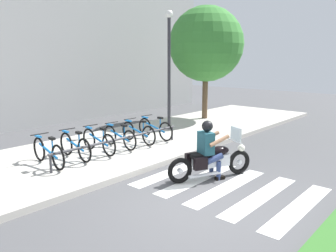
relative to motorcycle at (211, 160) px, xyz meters
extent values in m
plane|color=#4C4C4F|center=(-1.31, -0.60, -0.45)|extent=(48.00, 48.00, 0.00)
cube|color=#B7B2A8|center=(-1.31, 3.66, -0.38)|extent=(24.00, 4.40, 0.15)
cube|color=white|center=(-0.22, -2.20, -0.45)|extent=(2.80, 0.40, 0.01)
cube|color=white|center=(-0.22, -1.40, -0.45)|extent=(2.80, 0.40, 0.01)
cube|color=white|center=(-0.22, -0.60, -0.45)|extent=(2.80, 0.40, 0.01)
cube|color=white|center=(-0.22, 0.20, -0.45)|extent=(2.80, 0.40, 0.01)
cube|color=white|center=(-0.22, 1.00, -0.45)|extent=(2.80, 0.40, 0.01)
torus|color=black|center=(0.73, -0.34, -0.15)|extent=(0.60, 0.36, 0.61)
cylinder|color=silver|center=(0.73, -0.34, -0.15)|extent=(0.14, 0.14, 0.11)
torus|color=black|center=(-0.75, 0.35, -0.15)|extent=(0.60, 0.36, 0.61)
cylinder|color=silver|center=(-0.75, 0.35, -0.15)|extent=(0.14, 0.14, 0.11)
cube|color=silver|center=(-0.01, 0.01, -0.01)|extent=(0.93, 0.63, 0.28)
ellipsoid|color=black|center=(0.20, -0.09, 0.21)|extent=(0.59, 0.47, 0.22)
cube|color=black|center=(-0.21, 0.10, 0.14)|extent=(0.63, 0.49, 0.10)
cube|color=black|center=(-0.28, 0.38, 0.03)|extent=(0.34, 0.24, 0.28)
cube|color=black|center=(-0.47, -0.02, 0.03)|extent=(0.34, 0.24, 0.28)
cylinder|color=silver|center=(0.59, -0.27, 0.41)|extent=(0.29, 0.58, 0.03)
sphere|color=white|center=(0.78, -0.36, 0.21)|extent=(0.18, 0.18, 0.18)
cube|color=silver|center=(0.62, -0.28, 0.59)|extent=(0.20, 0.38, 0.32)
cylinder|color=silver|center=(-0.33, -0.04, -0.27)|extent=(0.77, 0.41, 0.08)
cube|color=#1E4C59|center=(-0.14, 0.07, 0.44)|extent=(0.40, 0.47, 0.52)
sphere|color=black|center=(-0.12, 0.06, 0.84)|extent=(0.26, 0.26, 0.26)
cylinder|color=#9E7051|center=(0.16, 0.17, 0.52)|extent=(0.51, 0.30, 0.26)
cylinder|color=#9E7051|center=(-0.03, -0.23, 0.52)|extent=(0.51, 0.30, 0.26)
cylinder|color=navy|center=(0.06, 0.15, 0.08)|extent=(0.46, 0.31, 0.24)
cylinder|color=navy|center=(0.17, 0.10, -0.22)|extent=(0.11, 0.11, 0.46)
cube|color=black|center=(0.20, 0.09, -0.41)|extent=(0.26, 0.19, 0.08)
cylinder|color=navy|center=(-0.08, -0.14, 0.08)|extent=(0.46, 0.31, 0.24)
cylinder|color=navy|center=(0.03, -0.19, -0.22)|extent=(0.11, 0.11, 0.46)
cube|color=black|center=(0.07, -0.20, -0.41)|extent=(0.26, 0.19, 0.08)
torus|color=black|center=(-2.28, 3.91, 0.03)|extent=(0.10, 0.65, 0.65)
torus|color=black|center=(-2.36, 2.85, 0.03)|extent=(0.10, 0.65, 0.65)
cylinder|color=blue|center=(-2.32, 3.38, 0.10)|extent=(0.12, 0.95, 0.26)
cylinder|color=blue|center=(-2.34, 3.12, 0.26)|extent=(0.04, 0.04, 0.40)
cube|color=black|center=(-2.34, 3.12, 0.46)|extent=(0.11, 0.21, 0.06)
cylinder|color=black|center=(-2.29, 3.81, 0.46)|extent=(0.48, 0.06, 0.03)
cube|color=blue|center=(-2.28, 3.91, 0.38)|extent=(0.10, 0.28, 0.04)
torus|color=black|center=(-1.51, 3.87, 0.03)|extent=(0.10, 0.66, 0.66)
torus|color=black|center=(-1.57, 2.90, 0.03)|extent=(0.10, 0.66, 0.66)
cylinder|color=blue|center=(-1.54, 3.38, 0.10)|extent=(0.12, 0.87, 0.24)
cylinder|color=blue|center=(-1.56, 3.14, 0.27)|extent=(0.04, 0.04, 0.40)
cube|color=black|center=(-1.56, 3.14, 0.47)|extent=(0.11, 0.21, 0.06)
cylinder|color=black|center=(-1.51, 3.77, 0.47)|extent=(0.48, 0.06, 0.03)
cube|color=blue|center=(-1.51, 3.87, 0.39)|extent=(0.10, 0.28, 0.04)
torus|color=black|center=(-0.72, 3.89, 0.03)|extent=(0.10, 0.65, 0.64)
torus|color=black|center=(-0.79, 2.87, 0.03)|extent=(0.10, 0.65, 0.64)
cylinder|color=blue|center=(-0.76, 3.38, 0.09)|extent=(0.12, 0.92, 0.25)
cylinder|color=blue|center=(-0.77, 3.13, 0.26)|extent=(0.04, 0.04, 0.39)
cube|color=black|center=(-0.77, 3.13, 0.45)|extent=(0.11, 0.21, 0.06)
cylinder|color=black|center=(-0.73, 3.79, 0.45)|extent=(0.48, 0.06, 0.03)
cube|color=blue|center=(-0.72, 3.89, 0.38)|extent=(0.10, 0.28, 0.04)
torus|color=black|center=(0.06, 3.88, 0.01)|extent=(0.09, 0.62, 0.62)
torus|color=black|center=(-0.01, 2.89, 0.01)|extent=(0.09, 0.62, 0.62)
cylinder|color=blue|center=(0.03, 3.38, 0.08)|extent=(0.12, 0.89, 0.24)
cylinder|color=blue|center=(0.01, 3.14, 0.24)|extent=(0.04, 0.04, 0.38)
cube|color=black|center=(0.01, 3.14, 0.43)|extent=(0.11, 0.21, 0.06)
cylinder|color=black|center=(0.05, 3.78, 0.43)|extent=(0.48, 0.06, 0.03)
cube|color=blue|center=(0.06, 3.88, 0.35)|extent=(0.10, 0.28, 0.04)
torus|color=black|center=(0.85, 3.90, 0.02)|extent=(0.10, 0.64, 0.63)
torus|color=black|center=(0.78, 2.87, 0.02)|extent=(0.10, 0.64, 0.63)
cylinder|color=blue|center=(0.81, 3.38, 0.09)|extent=(0.12, 0.92, 0.25)
cylinder|color=blue|center=(0.79, 3.13, 0.25)|extent=(0.04, 0.04, 0.39)
cube|color=black|center=(0.79, 3.13, 0.44)|extent=(0.11, 0.21, 0.06)
cylinder|color=black|center=(0.84, 3.79, 0.44)|extent=(0.48, 0.06, 0.03)
cube|color=blue|center=(0.85, 3.90, 0.37)|extent=(0.10, 0.28, 0.04)
torus|color=black|center=(1.63, 3.90, 0.03)|extent=(0.10, 0.65, 0.64)
torus|color=black|center=(1.56, 2.86, 0.03)|extent=(0.10, 0.65, 0.64)
cylinder|color=blue|center=(1.59, 3.38, 0.09)|extent=(0.12, 0.93, 0.25)
cylinder|color=blue|center=(1.58, 3.12, 0.26)|extent=(0.04, 0.04, 0.39)
cube|color=black|center=(1.58, 3.12, 0.45)|extent=(0.11, 0.21, 0.06)
cylinder|color=black|center=(1.62, 3.80, 0.45)|extent=(0.48, 0.06, 0.03)
cube|color=blue|center=(1.63, 3.90, 0.38)|extent=(0.10, 0.28, 0.04)
cylinder|color=#333338|center=(-0.36, 2.83, 0.15)|extent=(4.51, 0.07, 0.07)
cylinder|color=#333338|center=(-2.57, 2.83, -0.08)|extent=(0.06, 0.06, 0.45)
cylinder|color=#333338|center=(1.84, 2.83, -0.08)|extent=(0.06, 0.06, 0.45)
cylinder|color=#2D2D33|center=(3.09, 4.06, 1.70)|extent=(0.12, 0.12, 4.30)
sphere|color=white|center=(3.09, 4.06, 3.96)|extent=(0.28, 0.28, 0.28)
cylinder|color=brown|center=(6.01, 4.46, 0.70)|extent=(0.24, 0.24, 2.31)
sphere|color=#387F33|center=(6.01, 4.46, 3.01)|extent=(3.29, 3.29, 3.29)
camera|label=1|loc=(-6.40, -4.28, 2.38)|focal=35.67mm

